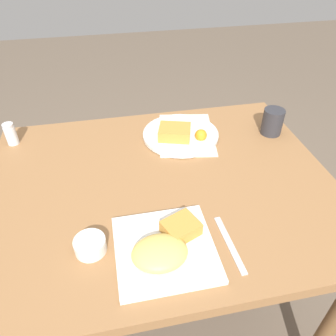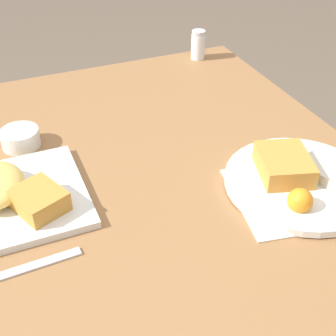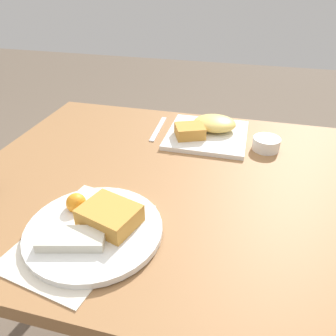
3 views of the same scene
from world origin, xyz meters
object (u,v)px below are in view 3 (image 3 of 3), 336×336
Objects in this scene: plate_square_near at (208,130)px; sauce_ramekin at (266,143)px; butter_knife at (158,129)px; plate_oval_far at (95,226)px.

sauce_ramekin is at bearing 165.96° from plate_square_near.
sauce_ramekin reaches higher than butter_knife.
plate_square_near is at bearing -14.04° from sauce_ramekin.
plate_square_near is 0.88× the size of plate_oval_far.
plate_oval_far is at bearing -1.30° from butter_knife.
butter_knife is (0.17, -0.01, -0.02)m from plate_square_near.
plate_oval_far is 3.53× the size of sauce_ramekin.
plate_oval_far is at bearing 72.58° from plate_square_near.
sauce_ramekin is at bearing 78.77° from butter_knife.
sauce_ramekin is (-0.34, -0.45, 0.00)m from plate_oval_far.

